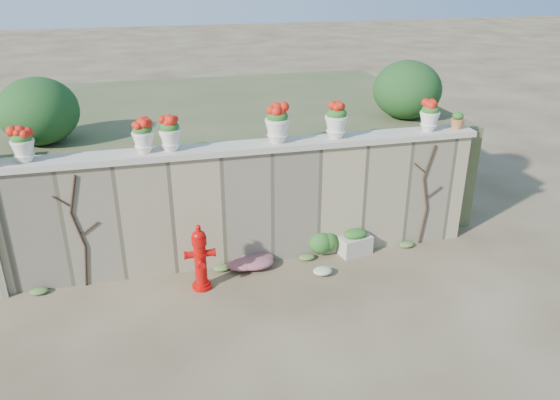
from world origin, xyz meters
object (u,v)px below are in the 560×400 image
object	(u,v)px
fire_hydrant	(200,257)
urn_pot_0	(22,145)
planter_box	(355,242)
terracotta_pot	(457,121)

from	to	relation	value
fire_hydrant	urn_pot_0	distance (m)	3.08
fire_hydrant	planter_box	bearing A→B (deg)	10.57
planter_box	terracotta_pot	world-z (taller)	terracotta_pot
fire_hydrant	terracotta_pot	world-z (taller)	terracotta_pot
fire_hydrant	urn_pot_0	xyz separation A→B (m)	(-2.39, 0.74, 1.80)
urn_pot_0	terracotta_pot	distance (m)	7.08
urn_pot_0	fire_hydrant	bearing A→B (deg)	-17.26
planter_box	terracotta_pot	xyz separation A→B (m)	(1.91, 0.28, 2.01)
planter_box	urn_pot_0	world-z (taller)	urn_pot_0
fire_hydrant	terracotta_pot	bearing A→B (deg)	10.20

